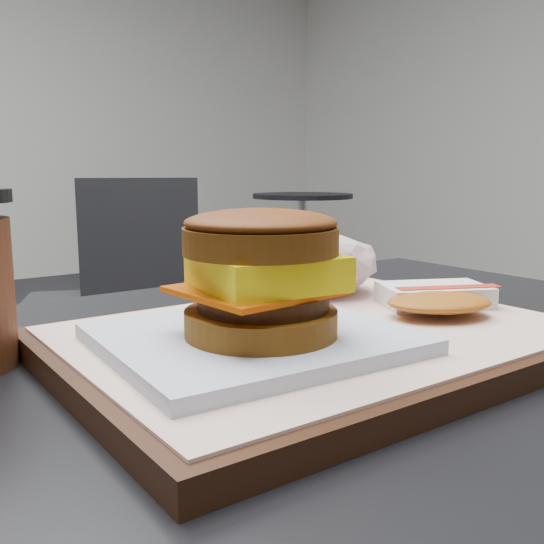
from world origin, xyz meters
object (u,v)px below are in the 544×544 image
(serving_tray, at_px, (320,340))
(breakfast_sandwich, at_px, (259,290))
(crumpled_wrapper, at_px, (314,263))
(neighbor_chair, at_px, (107,290))
(hash_brown, at_px, (436,298))

(serving_tray, bearing_deg, breakfast_sandwich, -165.32)
(serving_tray, distance_m, crumpled_wrapper, 0.13)
(breakfast_sandwich, bearing_deg, neighbor_chair, 73.14)
(breakfast_sandwich, bearing_deg, crumpled_wrapper, 39.15)
(crumpled_wrapper, height_order, neighbor_chair, neighbor_chair)
(serving_tray, relative_size, hash_brown, 2.83)
(serving_tray, relative_size, crumpled_wrapper, 2.87)
(breakfast_sandwich, distance_m, neighbor_chair, 1.71)
(breakfast_sandwich, xyz_separation_m, neighbor_chair, (0.49, 1.61, -0.32))
(breakfast_sandwich, xyz_separation_m, hash_brown, (0.18, 0.00, -0.03))
(crumpled_wrapper, bearing_deg, neighbor_chair, 77.01)
(serving_tray, distance_m, hash_brown, 0.12)
(hash_brown, xyz_separation_m, crumpled_wrapper, (-0.04, 0.11, 0.02))
(serving_tray, distance_m, breakfast_sandwich, 0.09)
(hash_brown, bearing_deg, serving_tray, 173.05)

